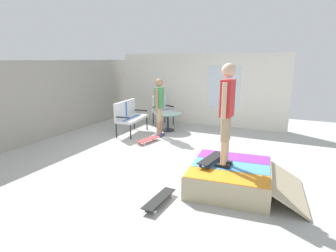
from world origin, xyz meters
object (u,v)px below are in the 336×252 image
person_watching (159,103)px  skateboard_by_bench (149,139)px  person_skater (227,107)px  patio_table (168,118)px  skateboard_spare (159,199)px  patio_bench (129,114)px  patio_chair_near_house (161,107)px  skate_ramp (231,177)px  skateboard_on_ramp (211,159)px

person_watching → skateboard_by_bench: 1.17m
person_watching → person_skater: person_skater is taller
patio_table → skateboard_spare: (-4.31, -1.83, -0.32)m
patio_bench → person_skater: (-2.48, -3.58, 0.87)m
patio_table → patio_bench: bearing=130.9°
patio_bench → skateboard_spare: bearing=-141.3°
person_skater → patio_bench: bearing=55.3°
patio_chair_near_house → patio_table: (-0.75, -0.61, -0.21)m
person_skater → person_watching: bearing=44.7°
skate_ramp → patio_chair_near_house: size_ratio=2.03×
person_skater → skateboard_on_ramp: person_skater is taller
patio_bench → skateboard_spare: 4.49m
patio_table → skateboard_spare: patio_table is taller
skate_ramp → patio_bench: size_ratio=1.60×
skateboard_by_bench → skateboard_spare: (-2.89, -1.78, 0.00)m
person_watching → skateboard_spare: bearing=-153.6°
patio_chair_near_house → patio_table: 0.99m
patio_bench → patio_table: size_ratio=1.44×
person_watching → person_skater: 3.71m
patio_table → person_watching: 0.92m
skateboard_on_ramp → patio_table: bearing=36.0°
skateboard_spare → patio_chair_near_house: bearing=25.8°
patio_chair_near_house → skateboard_by_bench: (-2.17, -0.66, -0.53)m
person_skater → skateboard_on_ramp: 1.00m
patio_table → person_skater: bearing=-141.5°
person_skater → skateboard_spare: bearing=141.5°
patio_chair_near_house → person_watching: (-1.45, -0.65, 0.40)m
patio_bench → skateboard_on_ramp: size_ratio=1.58×
person_skater → skateboard_on_ramp: (0.02, 0.24, -0.97)m
skate_ramp → skateboard_by_bench: bearing=55.7°
person_skater → skateboard_by_bench: 3.49m
patio_chair_near_house → skateboard_spare: bearing=-154.2°
skateboard_by_bench → skateboard_on_ramp: 3.02m
patio_chair_near_house → skateboard_on_ramp: (-4.04, -3.00, -0.10)m
person_watching → skateboard_spare: 4.14m
patio_chair_near_house → patio_table: patio_chair_near_house is taller
person_watching → skateboard_by_bench: (-0.72, -0.01, -0.93)m
patio_table → person_watching: person_watching is taller
skateboard_spare → skate_ramp: bearing=-41.6°
patio_table → skateboard_on_ramp: bearing=-144.0°
patio_chair_near_house → skateboard_on_ramp: patio_chair_near_house is taller
skate_ramp → skateboard_on_ramp: bearing=93.3°
skate_ramp → patio_table: size_ratio=2.30×
patio_bench → skateboard_on_ramp: bearing=-126.3°
person_skater → skateboard_on_ramp: size_ratio=2.17×
patio_bench → patio_table: bearing=-49.1°
patio_table → skateboard_spare: bearing=-156.9°
person_watching → skateboard_spare: size_ratio=2.13×
skateboard_by_bench → patio_chair_near_house: bearing=17.0°
skateboard_by_bench → skateboard_on_ramp: size_ratio=1.00×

